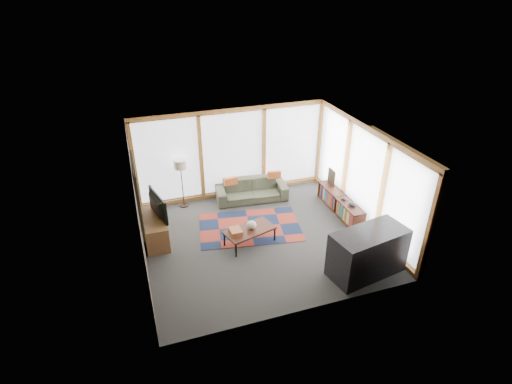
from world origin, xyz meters
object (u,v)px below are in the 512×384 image
object	(u,v)px
floor_lamp	(182,183)
coffee_table	(250,236)
bar_counter	(368,253)
sofa	(251,190)
television	(154,206)
bookshelf	(340,204)
tv_console	(155,229)

from	to	relation	value
floor_lamp	coffee_table	bearing A→B (deg)	-62.09
coffee_table	bar_counter	bearing A→B (deg)	-41.24
sofa	floor_lamp	world-z (taller)	floor_lamp
sofa	television	world-z (taller)	television
bookshelf	television	bearing A→B (deg)	176.38
bookshelf	tv_console	xyz separation A→B (m)	(-4.87, 0.26, 0.07)
sofa	tv_console	bearing A→B (deg)	-151.25
coffee_table	television	xyz separation A→B (m)	(-2.07, 0.89, 0.73)
sofa	television	distance (m)	3.07
coffee_table	television	distance (m)	2.37
floor_lamp	television	distance (m)	1.65
sofa	coffee_table	world-z (taller)	sofa
coffee_table	bookshelf	bearing A→B (deg)	12.02
television	tv_console	bearing A→B (deg)	122.96
bookshelf	bar_counter	size ratio (longest dim) A/B	1.20
bookshelf	tv_console	world-z (taller)	tv_console
tv_console	bar_counter	world-z (taller)	bar_counter
tv_console	bar_counter	xyz separation A→B (m)	(4.17, -2.65, 0.20)
sofa	bookshelf	xyz separation A→B (m)	(2.05, -1.45, -0.05)
sofa	tv_console	xyz separation A→B (m)	(-2.82, -1.19, 0.02)
sofa	bookshelf	bearing A→B (deg)	-29.38
sofa	bar_counter	distance (m)	4.08
sofa	tv_console	distance (m)	3.06
tv_console	sofa	bearing A→B (deg)	22.86
floor_lamp	bookshelf	xyz separation A→B (m)	(3.96, -1.69, -0.46)
floor_lamp	coffee_table	distance (m)	2.62
floor_lamp	coffee_table	xyz separation A→B (m)	(1.20, -2.27, -0.51)
coffee_table	tv_console	distance (m)	2.28
bookshelf	television	distance (m)	4.88
coffee_table	tv_console	size ratio (longest dim) A/B	0.94
coffee_table	bookshelf	xyz separation A→B (m)	(2.75, 0.59, 0.05)
floor_lamp	bar_counter	bearing A→B (deg)	-51.33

